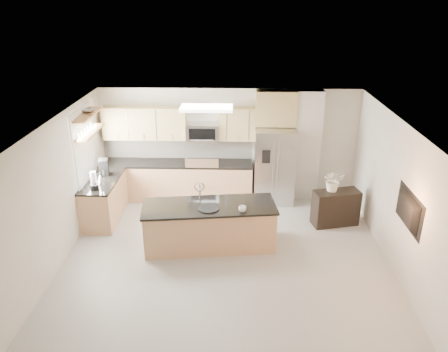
{
  "coord_description": "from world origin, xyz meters",
  "views": [
    {
      "loc": [
        0.18,
        -6.57,
        4.61
      ],
      "look_at": [
        -0.06,
        1.3,
        1.28
      ],
      "focal_mm": 35.0,
      "sensor_mm": 36.0,
      "label": 1
    }
  ],
  "objects_px": {
    "blender": "(94,182)",
    "kettle": "(101,179)",
    "credenza": "(335,208)",
    "bowl": "(89,110)",
    "microwave": "(203,132)",
    "refrigerator": "(274,166)",
    "platter": "(209,208)",
    "island": "(209,225)",
    "coffee_maker": "(104,168)",
    "television": "(404,210)",
    "flower_vase": "(334,175)",
    "range": "(203,180)",
    "cup": "(242,209)"
  },
  "relations": [
    {
      "from": "television",
      "to": "microwave",
      "type": "bearing_deg",
      "value": 47.25
    },
    {
      "from": "refrigerator",
      "to": "television",
      "type": "height_order",
      "value": "refrigerator"
    },
    {
      "from": "platter",
      "to": "microwave",
      "type": "bearing_deg",
      "value": 96.55
    },
    {
      "from": "bowl",
      "to": "cup",
      "type": "bearing_deg",
      "value": -25.4
    },
    {
      "from": "range",
      "to": "kettle",
      "type": "xyz_separation_m",
      "value": [
        -2.02,
        -1.29,
        0.56
      ]
    },
    {
      "from": "blender",
      "to": "bowl",
      "type": "xyz_separation_m",
      "value": [
        -0.18,
        0.71,
        1.29
      ]
    },
    {
      "from": "cup",
      "to": "flower_vase",
      "type": "distance_m",
      "value": 2.26
    },
    {
      "from": "credenza",
      "to": "island",
      "type": "bearing_deg",
      "value": -173.53
    },
    {
      "from": "blender",
      "to": "kettle",
      "type": "bearing_deg",
      "value": 79.56
    },
    {
      "from": "television",
      "to": "blender",
      "type": "bearing_deg",
      "value": 74.37
    },
    {
      "from": "refrigerator",
      "to": "platter",
      "type": "bearing_deg",
      "value": -122.09
    },
    {
      "from": "credenza",
      "to": "kettle",
      "type": "distance_m",
      "value": 4.97
    },
    {
      "from": "credenza",
      "to": "microwave",
      "type": "bearing_deg",
      "value": 142.67
    },
    {
      "from": "credenza",
      "to": "bowl",
      "type": "relative_size",
      "value": 2.64
    },
    {
      "from": "coffee_maker",
      "to": "credenza",
      "type": "bearing_deg",
      "value": -4.3
    },
    {
      "from": "island",
      "to": "platter",
      "type": "height_order",
      "value": "island"
    },
    {
      "from": "credenza",
      "to": "platter",
      "type": "bearing_deg",
      "value": -170.78
    },
    {
      "from": "platter",
      "to": "blender",
      "type": "relative_size",
      "value": 1.03
    },
    {
      "from": "microwave",
      "to": "kettle",
      "type": "bearing_deg",
      "value": -145.13
    },
    {
      "from": "bowl",
      "to": "kettle",
      "type": "bearing_deg",
      "value": -62.67
    },
    {
      "from": "flower_vase",
      "to": "bowl",
      "type": "bearing_deg",
      "value": 176.79
    },
    {
      "from": "blender",
      "to": "kettle",
      "type": "xyz_separation_m",
      "value": [
        0.05,
        0.27,
        -0.06
      ]
    },
    {
      "from": "credenza",
      "to": "television",
      "type": "xyz_separation_m",
      "value": [
        0.61,
        -1.96,
        0.97
      ]
    },
    {
      "from": "refrigerator",
      "to": "kettle",
      "type": "distance_m",
      "value": 3.89
    },
    {
      "from": "platter",
      "to": "island",
      "type": "bearing_deg",
      "value": 89.57
    },
    {
      "from": "microwave",
      "to": "blender",
      "type": "bearing_deg",
      "value": -140.96
    },
    {
      "from": "kettle",
      "to": "blender",
      "type": "bearing_deg",
      "value": -100.44
    },
    {
      "from": "cup",
      "to": "platter",
      "type": "bearing_deg",
      "value": 171.71
    },
    {
      "from": "range",
      "to": "television",
      "type": "relative_size",
      "value": 1.06
    },
    {
      "from": "credenza",
      "to": "blender",
      "type": "relative_size",
      "value": 2.45
    },
    {
      "from": "blender",
      "to": "bowl",
      "type": "height_order",
      "value": "bowl"
    },
    {
      "from": "credenza",
      "to": "platter",
      "type": "distance_m",
      "value": 2.89
    },
    {
      "from": "refrigerator",
      "to": "credenza",
      "type": "xyz_separation_m",
      "value": [
        1.24,
        -1.12,
        -0.51
      ]
    },
    {
      "from": "flower_vase",
      "to": "refrigerator",
      "type": "bearing_deg",
      "value": 136.45
    },
    {
      "from": "microwave",
      "to": "cup",
      "type": "height_order",
      "value": "microwave"
    },
    {
      "from": "kettle",
      "to": "flower_vase",
      "type": "distance_m",
      "value": 4.83
    },
    {
      "from": "microwave",
      "to": "island",
      "type": "distance_m",
      "value": 2.55
    },
    {
      "from": "kettle",
      "to": "range",
      "type": "bearing_deg",
      "value": 32.44
    },
    {
      "from": "microwave",
      "to": "kettle",
      "type": "relative_size",
      "value": 2.99
    },
    {
      "from": "refrigerator",
      "to": "cup",
      "type": "relative_size",
      "value": 12.67
    },
    {
      "from": "flower_vase",
      "to": "coffee_maker",
      "type": "bearing_deg",
      "value": 175.96
    },
    {
      "from": "platter",
      "to": "refrigerator",
      "type": "bearing_deg",
      "value": 57.91
    },
    {
      "from": "refrigerator",
      "to": "coffee_maker",
      "type": "distance_m",
      "value": 3.83
    },
    {
      "from": "refrigerator",
      "to": "bowl",
      "type": "distance_m",
      "value": 4.26
    },
    {
      "from": "island",
      "to": "blender",
      "type": "relative_size",
      "value": 6.72
    },
    {
      "from": "bowl",
      "to": "television",
      "type": "height_order",
      "value": "bowl"
    },
    {
      "from": "platter",
      "to": "bowl",
      "type": "bearing_deg",
      "value": 150.89
    },
    {
      "from": "cup",
      "to": "blender",
      "type": "bearing_deg",
      "value": 165.14
    },
    {
      "from": "platter",
      "to": "kettle",
      "type": "xyz_separation_m",
      "value": [
        -2.3,
        0.97,
        0.15
      ]
    },
    {
      "from": "refrigerator",
      "to": "credenza",
      "type": "distance_m",
      "value": 1.74
    }
  ]
}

